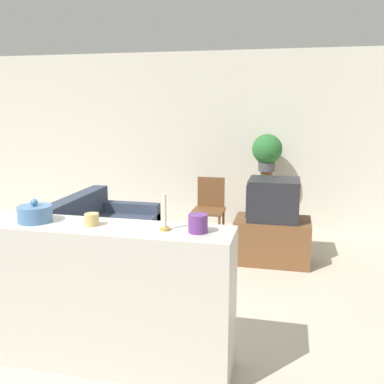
# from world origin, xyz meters

# --- Properties ---
(ground_plane) EXTENTS (14.00, 14.00, 0.00)m
(ground_plane) POSITION_xyz_m (0.00, 0.00, 0.00)
(ground_plane) COLOR beige
(wall_back) EXTENTS (9.00, 0.06, 2.70)m
(wall_back) POSITION_xyz_m (0.00, 3.43, 1.35)
(wall_back) COLOR beige
(wall_back) RESTS_ON ground_plane
(couch) EXTENTS (0.95, 1.66, 0.82)m
(couch) POSITION_xyz_m (-0.68, 1.27, 0.29)
(couch) COLOR #384256
(couch) RESTS_ON ground_plane
(tv_stand) EXTENTS (0.90, 0.57, 0.54)m
(tv_stand) POSITION_xyz_m (1.33, 1.87, 0.27)
(tv_stand) COLOR brown
(tv_stand) RESTS_ON ground_plane
(television) EXTENTS (0.61, 0.54, 0.49)m
(television) POSITION_xyz_m (1.32, 1.87, 0.79)
(television) COLOR #232328
(television) RESTS_ON tv_stand
(wooden_chair) EXTENTS (0.44, 0.44, 0.87)m
(wooden_chair) POSITION_xyz_m (0.40, 2.67, 0.48)
(wooden_chair) COLOR brown
(wooden_chair) RESTS_ON ground_plane
(plant_stand) EXTENTS (0.17, 0.17, 0.94)m
(plant_stand) POSITION_xyz_m (1.17, 3.07, 0.47)
(plant_stand) COLOR brown
(plant_stand) RESTS_ON ground_plane
(potted_plant) EXTENTS (0.44, 0.44, 0.54)m
(potted_plant) POSITION_xyz_m (1.17, 3.07, 1.24)
(potted_plant) COLOR #4C4C51
(potted_plant) RESTS_ON plant_stand
(foreground_counter) EXTENTS (2.32, 0.44, 1.07)m
(foreground_counter) POSITION_xyz_m (0.00, -0.55, 0.53)
(foreground_counter) COLOR beige
(foreground_counter) RESTS_ON ground_plane
(decorative_bowl) EXTENTS (0.25, 0.25, 0.17)m
(decorative_bowl) POSITION_xyz_m (-0.30, -0.55, 1.13)
(decorative_bowl) COLOR #4C7AAD
(decorative_bowl) RESTS_ON foreground_counter
(candle_jar) EXTENTS (0.10, 0.10, 0.09)m
(candle_jar) POSITION_xyz_m (0.14, -0.55, 1.11)
(candle_jar) COLOR tan
(candle_jar) RESTS_ON foreground_counter
(candlestick) EXTENTS (0.07, 0.07, 0.25)m
(candlestick) POSITION_xyz_m (0.68, -0.55, 1.15)
(candlestick) COLOR #B7933D
(candlestick) RESTS_ON foreground_counter
(coffee_tin) EXTENTS (0.13, 0.13, 0.12)m
(coffee_tin) POSITION_xyz_m (0.91, -0.55, 1.13)
(coffee_tin) COLOR #66337F
(coffee_tin) RESTS_ON foreground_counter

